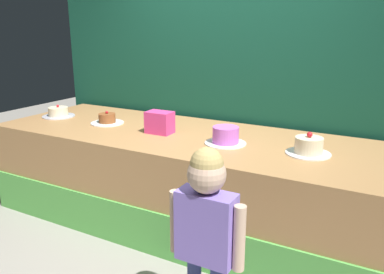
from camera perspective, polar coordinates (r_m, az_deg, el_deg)
The scene contains 9 objects.
ground_plane at distance 3.34m, azimuth -4.78°, elevation -16.76°, with size 12.00×12.00×0.00m, color gray.
stage_platform at distance 3.61m, azimuth 0.53°, elevation -6.43°, with size 3.87×1.26×0.86m.
curtain_backdrop at distance 4.01m, azimuth 5.63°, elevation 11.72°, with size 4.23×0.08×3.03m, color #144C38.
child_figure at distance 2.20m, azimuth 2.06°, elevation -12.02°, with size 0.46×0.21×1.19m.
pink_box at distance 3.55m, azimuth -4.69°, elevation 2.12°, with size 0.23×0.16×0.20m, color #E53B89.
cake_far_left at distance 4.44m, azimuth -18.74°, elevation 3.37°, with size 0.34×0.34×0.13m.
cake_center_left at distance 4.00m, azimuth -12.15°, elevation 2.49°, with size 0.33×0.33×0.13m.
cake_center_right at distance 3.23m, azimuth 4.87°, elevation 0.13°, with size 0.34×0.34×0.14m.
cake_far_right at distance 3.09m, azimuth 16.49°, elevation -1.32°, with size 0.34×0.34×0.17m.
Camera 1 is at (1.59, -2.32, 1.79)m, focal length 36.94 mm.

